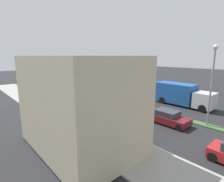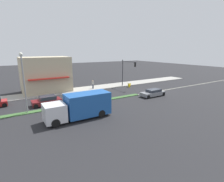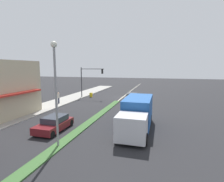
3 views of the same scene
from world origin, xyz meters
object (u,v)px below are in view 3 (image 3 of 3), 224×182
object	(u,v)px
traffic_signal_main	(88,77)
warning_aframe_sign	(91,95)
street_lamp	(55,81)
suv_grey	(132,97)
delivery_truck	(137,114)
pedestrian	(59,98)
sedan_maroon	(54,124)

from	to	relation	value
traffic_signal_main	warning_aframe_sign	world-z (taller)	traffic_signal_main
street_lamp	suv_grey	distance (m)	19.90
street_lamp	delivery_truck	xyz separation A→B (m)	(-5.00, -5.12, -3.31)
warning_aframe_sign	suv_grey	bearing A→B (deg)	172.49
pedestrian	sedan_maroon	size ratio (longest dim) A/B	0.44
warning_aframe_sign	suv_grey	xyz separation A→B (m)	(-8.11, 1.07, 0.16)
pedestrian	delivery_truck	bearing A→B (deg)	149.19
suv_grey	traffic_signal_main	bearing A→B (deg)	-3.03
warning_aframe_sign	sedan_maroon	distance (m)	17.97
traffic_signal_main	warning_aframe_sign	size ratio (longest dim) A/B	6.69
suv_grey	warning_aframe_sign	bearing A→B (deg)	-7.51
traffic_signal_main	sedan_maroon	size ratio (longest dim) A/B	1.42
delivery_truck	pedestrian	bearing A→B (deg)	-30.81
traffic_signal_main	warning_aframe_sign	distance (m)	3.54
traffic_signal_main	delivery_truck	size ratio (longest dim) A/B	0.75
traffic_signal_main	street_lamp	bearing A→B (deg)	107.21
street_lamp	delivery_truck	world-z (taller)	street_lamp
warning_aframe_sign	traffic_signal_main	bearing A→B (deg)	71.14
traffic_signal_main	street_lamp	xyz separation A→B (m)	(-6.12, 19.77, 0.88)
street_lamp	pedestrian	distance (m)	15.91
street_lamp	sedan_maroon	xyz separation A→B (m)	(2.20, -2.82, -4.15)
street_lamp	delivery_truck	size ratio (longest dim) A/B	0.98
street_lamp	delivery_truck	distance (m)	7.89
street_lamp	warning_aframe_sign	size ratio (longest dim) A/B	8.80
traffic_signal_main	pedestrian	distance (m)	7.62
traffic_signal_main	pedestrian	world-z (taller)	traffic_signal_main
pedestrian	suv_grey	world-z (taller)	pedestrian
suv_grey	sedan_maroon	world-z (taller)	sedan_maroon
traffic_signal_main	street_lamp	size ratio (longest dim) A/B	0.76
pedestrian	delivery_truck	world-z (taller)	delivery_truck
traffic_signal_main	pedestrian	bearing A→B (deg)	72.12
sedan_maroon	street_lamp	bearing A→B (deg)	127.93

